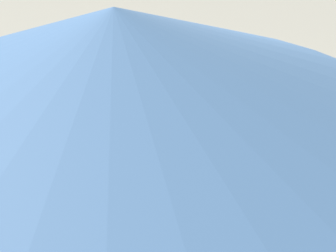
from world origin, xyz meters
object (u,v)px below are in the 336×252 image
object	(u,v)px
throw_pillow_0	(104,111)
throw_pillow_1	(193,126)
side_table	(100,67)
round_bed	(168,131)
patio_umbrella	(117,68)

from	to	relation	value
throw_pillow_0	throw_pillow_1	world-z (taller)	same
side_table	throw_pillow_0	bearing A→B (deg)	-39.64
throw_pillow_0	throw_pillow_1	bearing A→B (deg)	21.89
side_table	round_bed	bearing A→B (deg)	-23.10
round_bed	patio_umbrella	distance (m)	2.81
throw_pillow_0	round_bed	bearing A→B (deg)	75.45
round_bed	throw_pillow_1	size ratio (longest dim) A/B	3.91
patio_umbrella	round_bed	bearing A→B (deg)	126.68
round_bed	throw_pillow_1	world-z (taller)	throw_pillow_1
throw_pillow_0	side_table	bearing A→B (deg)	140.36
throw_pillow_1	side_table	size ratio (longest dim) A/B	1.23
round_bed	throw_pillow_0	distance (m)	0.78
throw_pillow_0	patio_umbrella	xyz separation A→B (m)	(1.54, -1.21, 1.18)
round_bed	side_table	bearing A→B (deg)	156.90
throw_pillow_1	patio_umbrella	distance (m)	2.07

